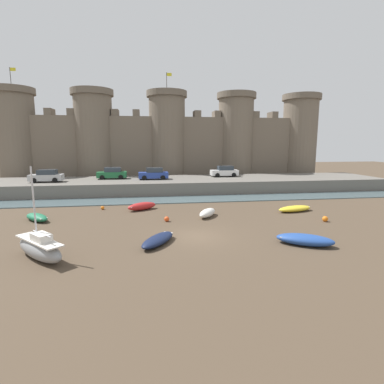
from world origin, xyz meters
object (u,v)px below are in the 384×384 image
object	(u,v)px
mooring_buoy_mid_mud	(167,219)
car_quay_centre_east	(154,174)
rowboat_midflat_left	(158,240)
mooring_buoy_near_shore	(325,219)
car_quay_west	(47,176)
rowboat_near_channel_left	(295,208)
car_quay_east	(112,173)
sailboat_foreground_right	(40,248)
mooring_buoy_off_centre	(103,208)
car_quay_centre_west	(225,171)
rowboat_foreground_centre	(305,239)
rowboat_foreground_left	(142,206)
rowboat_midflat_right	(37,217)
rowboat_near_channel_right	(207,213)

from	to	relation	value
mooring_buoy_mid_mud	car_quay_centre_east	xyz separation A→B (m)	(-0.74, 16.85, 2.26)
rowboat_midflat_left	mooring_buoy_near_shore	bearing A→B (deg)	14.47
car_quay_west	mooring_buoy_near_shore	bearing A→B (deg)	-32.35
rowboat_near_channel_left	car_quay_east	xyz separation A→B (m)	(-19.46, 16.26, 2.18)
sailboat_foreground_right	mooring_buoy_near_shore	xyz separation A→B (m)	(21.49, 5.43, -0.44)
car_quay_east	car_quay_west	size ratio (longest dim) A/B	1.00
mooring_buoy_off_centre	car_quay_centre_east	size ratio (longest dim) A/B	0.09
mooring_buoy_mid_mud	car_quay_centre_west	distance (m)	21.40
rowboat_foreground_centre	mooring_buoy_off_centre	bearing A→B (deg)	138.76
rowboat_foreground_centre	car_quay_centre_west	world-z (taller)	car_quay_centre_west
rowboat_foreground_left	car_quay_west	bearing A→B (deg)	138.69
mooring_buoy_near_shore	car_quay_centre_east	xyz separation A→B (m)	(-14.34, 18.89, 2.25)
rowboat_near_channel_left	rowboat_midflat_right	bearing A→B (deg)	-179.67
rowboat_near_channel_right	mooring_buoy_near_shore	distance (m)	10.28
rowboat_near_channel_left	mooring_buoy_mid_mud	bearing A→B (deg)	-171.07
sailboat_foreground_right	mooring_buoy_off_centre	distance (m)	13.29
rowboat_foreground_centre	sailboat_foreground_right	world-z (taller)	sailboat_foreground_right
rowboat_midflat_right	car_quay_west	world-z (taller)	car_quay_west
rowboat_midflat_right	car_quay_east	world-z (taller)	car_quay_east
sailboat_foreground_right	car_quay_centre_west	bearing A→B (deg)	55.76
car_quay_centre_west	car_quay_west	bearing A→B (deg)	-173.15
rowboat_near_channel_right	sailboat_foreground_right	xyz separation A→B (m)	(-11.70, -8.58, 0.29)
rowboat_near_channel_right	mooring_buoy_mid_mud	size ratio (longest dim) A/B	6.49
car_quay_west	car_quay_centre_west	world-z (taller)	same
rowboat_midflat_left	car_quay_west	size ratio (longest dim) A/B	0.91
mooring_buoy_near_shore	mooring_buoy_off_centre	world-z (taller)	mooring_buoy_near_shore
mooring_buoy_off_centre	car_quay_centre_east	distance (m)	12.63
mooring_buoy_mid_mud	car_quay_east	distance (m)	19.56
rowboat_midflat_left	rowboat_foreground_centre	bearing A→B (deg)	-9.44
mooring_buoy_near_shore	mooring_buoy_mid_mud	xyz separation A→B (m)	(-13.60, 2.04, -0.02)
rowboat_foreground_left	mooring_buoy_off_centre	distance (m)	4.08
rowboat_midflat_right	car_quay_centre_east	size ratio (longest dim) A/B	0.74
rowboat_near_channel_right	mooring_buoy_off_centre	bearing A→B (deg)	155.42
mooring_buoy_mid_mud	car_quay_centre_east	size ratio (longest dim) A/B	0.11
mooring_buoy_near_shore	car_quay_centre_west	world-z (taller)	car_quay_centre_west
sailboat_foreground_right	mooring_buoy_off_centre	xyz separation A→B (m)	(1.67, 13.17, -0.49)
rowboat_near_channel_right	car_quay_centre_east	xyz separation A→B (m)	(-4.55, 15.73, 2.10)
rowboat_midflat_left	sailboat_foreground_right	bearing A→B (deg)	-166.46
rowboat_midflat_right	rowboat_foreground_centre	bearing A→B (deg)	-24.94
rowboat_near_channel_left	rowboat_midflat_left	world-z (taller)	rowboat_midflat_left
mooring_buoy_off_centre	car_quay_centre_west	bearing A→B (deg)	38.94
rowboat_foreground_centre	car_quay_centre_east	bearing A→B (deg)	111.36
sailboat_foreground_right	car_quay_east	size ratio (longest dim) A/B	1.32
rowboat_foreground_left	car_quay_east	distance (m)	14.20
mooring_buoy_near_shore	mooring_buoy_off_centre	xyz separation A→B (m)	(-19.81, 7.74, -0.06)
rowboat_midflat_right	rowboat_foreground_left	distance (m)	9.53
rowboat_midflat_left	mooring_buoy_off_centre	xyz separation A→B (m)	(-5.26, 11.50, -0.13)
rowboat_foreground_left	car_quay_centre_east	bearing A→B (deg)	82.97
rowboat_near_channel_left	car_quay_west	xyz separation A→B (m)	(-27.51, 13.81, 2.18)
rowboat_near_channel_left	car_quay_centre_west	xyz separation A→B (m)	(-2.92, 16.76, 2.18)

